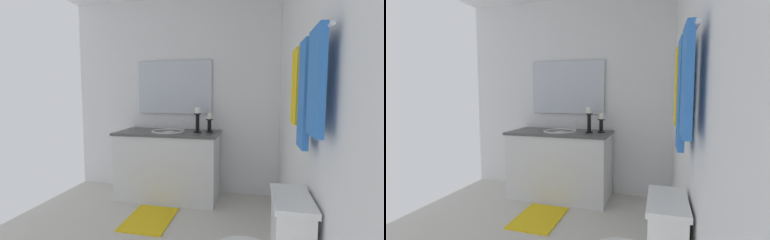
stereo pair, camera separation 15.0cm
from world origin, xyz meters
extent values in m
cube|color=white|center=(0.00, 1.34, 1.23)|extent=(3.09, 0.04, 2.45)
cube|color=white|center=(-1.54, 0.00, 1.23)|extent=(0.04, 2.68, 2.45)
cube|color=silver|center=(-1.22, 0.02, 0.39)|extent=(0.55, 1.18, 0.78)
cube|color=#4C4C4C|center=(-1.22, 0.02, 0.79)|extent=(0.58, 1.21, 0.03)
sphere|color=black|center=(-1.32, -0.58, 0.43)|extent=(0.02, 0.02, 0.02)
sphere|color=black|center=(-1.12, -0.58, 0.43)|extent=(0.02, 0.02, 0.02)
ellipsoid|color=white|center=(-1.22, 0.02, 0.76)|extent=(0.38, 0.30, 0.11)
torus|color=white|center=(-1.22, 0.02, 0.81)|extent=(0.40, 0.40, 0.02)
cylinder|color=silver|center=(-1.22, 0.21, 0.88)|extent=(0.02, 0.02, 0.14)
cube|color=silver|center=(-1.50, 0.02, 1.34)|extent=(0.02, 0.96, 0.67)
cylinder|color=black|center=(-1.27, 0.51, 0.81)|extent=(0.09, 0.09, 0.01)
cylinder|color=black|center=(-1.27, 0.51, 0.88)|extent=(0.04, 0.04, 0.15)
cylinder|color=black|center=(-1.27, 0.51, 0.96)|extent=(0.08, 0.08, 0.01)
cylinder|color=white|center=(-1.27, 0.51, 1.00)|extent=(0.06, 0.06, 0.07)
cylinder|color=black|center=(-1.21, 0.38, 0.81)|extent=(0.09, 0.09, 0.01)
cylinder|color=black|center=(-1.21, 0.38, 0.91)|extent=(0.04, 0.04, 0.21)
cylinder|color=black|center=(-1.21, 0.38, 1.03)|extent=(0.08, 0.08, 0.01)
cylinder|color=white|center=(-1.21, 0.38, 1.07)|extent=(0.06, 0.06, 0.07)
cube|color=white|center=(0.49, 1.21, 0.56)|extent=(0.36, 0.17, 0.32)
cube|color=white|center=(0.49, 1.21, 0.73)|extent=(0.38, 0.19, 0.03)
cylinder|color=silver|center=(0.40, 1.28, 1.50)|extent=(0.82, 0.02, 0.02)
cube|color=yellow|center=(0.13, 1.26, 1.30)|extent=(0.20, 0.03, 0.45)
cube|color=blue|center=(0.40, 1.26, 1.25)|extent=(0.19, 0.03, 0.54)
cube|color=blue|center=(0.68, 1.26, 1.30)|extent=(0.21, 0.03, 0.44)
cube|color=yellow|center=(-0.59, 0.02, 0.01)|extent=(0.60, 0.44, 0.02)
camera|label=1|loc=(1.88, 1.02, 1.25)|focal=25.56mm
camera|label=2|loc=(1.84, 1.16, 1.25)|focal=25.56mm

